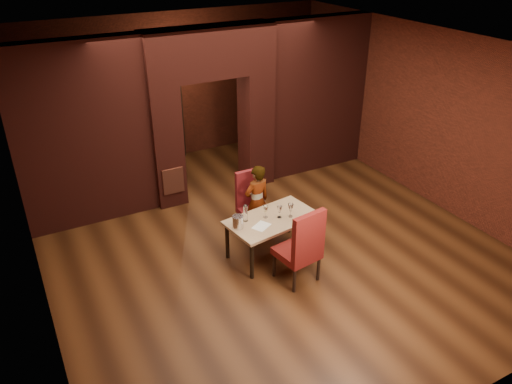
{
  "coord_description": "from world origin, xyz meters",
  "views": [
    {
      "loc": [
        -3.51,
        -6.29,
        4.72
      ],
      "look_at": [
        -0.12,
        0.0,
        0.91
      ],
      "focal_mm": 35.0,
      "sensor_mm": 36.0,
      "label": 1
    }
  ],
  "objects_px": {
    "wine_glass_a": "(266,212)",
    "potted_plant": "(288,211)",
    "chair_near": "(297,244)",
    "wine_bucket": "(238,222)",
    "water_bottle": "(245,213)",
    "wine_glass_c": "(291,210)",
    "chair_far": "(255,205)",
    "dining_table": "(272,236)",
    "person_seated": "(257,202)",
    "wine_glass_b": "(279,212)"
  },
  "relations": [
    {
      "from": "chair_far",
      "to": "wine_glass_c",
      "type": "relative_size",
      "value": 5.01
    },
    {
      "from": "wine_glass_c",
      "to": "water_bottle",
      "type": "distance_m",
      "value": 0.72
    },
    {
      "from": "chair_near",
      "to": "wine_glass_b",
      "type": "height_order",
      "value": "chair_near"
    },
    {
      "from": "wine_glass_a",
      "to": "water_bottle",
      "type": "xyz_separation_m",
      "value": [
        -0.33,
        0.05,
        0.04
      ]
    },
    {
      "from": "wine_glass_c",
      "to": "water_bottle",
      "type": "bearing_deg",
      "value": 162.74
    },
    {
      "from": "potted_plant",
      "to": "chair_far",
      "type": "bearing_deg",
      "value": -173.46
    },
    {
      "from": "wine_glass_a",
      "to": "person_seated",
      "type": "bearing_deg",
      "value": 76.19
    },
    {
      "from": "person_seated",
      "to": "chair_near",
      "type": "bearing_deg",
      "value": 80.55
    },
    {
      "from": "dining_table",
      "to": "wine_glass_a",
      "type": "height_order",
      "value": "wine_glass_a"
    },
    {
      "from": "dining_table",
      "to": "potted_plant",
      "type": "relative_size",
      "value": 3.78
    },
    {
      "from": "wine_glass_a",
      "to": "wine_bucket",
      "type": "distance_m",
      "value": 0.53
    },
    {
      "from": "wine_glass_c",
      "to": "wine_bucket",
      "type": "xyz_separation_m",
      "value": [
        -0.88,
        0.09,
        -0.01
      ]
    },
    {
      "from": "chair_far",
      "to": "wine_bucket",
      "type": "bearing_deg",
      "value": -134.21
    },
    {
      "from": "person_seated",
      "to": "wine_bucket",
      "type": "distance_m",
      "value": 0.9
    },
    {
      "from": "potted_plant",
      "to": "dining_table",
      "type": "bearing_deg",
      "value": -135.83
    },
    {
      "from": "dining_table",
      "to": "person_seated",
      "type": "bearing_deg",
      "value": 77.07
    },
    {
      "from": "chair_near",
      "to": "wine_bucket",
      "type": "distance_m",
      "value": 0.96
    },
    {
      "from": "wine_glass_a",
      "to": "wine_bucket",
      "type": "bearing_deg",
      "value": -171.65
    },
    {
      "from": "wine_glass_a",
      "to": "wine_glass_b",
      "type": "relative_size",
      "value": 0.99
    },
    {
      "from": "water_bottle",
      "to": "potted_plant",
      "type": "bearing_deg",
      "value": 28.13
    },
    {
      "from": "chair_far",
      "to": "water_bottle",
      "type": "relative_size",
      "value": 3.84
    },
    {
      "from": "person_seated",
      "to": "wine_glass_a",
      "type": "distance_m",
      "value": 0.55
    },
    {
      "from": "wine_bucket",
      "to": "wine_glass_a",
      "type": "bearing_deg",
      "value": 8.35
    },
    {
      "from": "chair_far",
      "to": "potted_plant",
      "type": "xyz_separation_m",
      "value": [
        0.73,
        0.08,
        -0.37
      ]
    },
    {
      "from": "chair_far",
      "to": "wine_glass_a",
      "type": "distance_m",
      "value": 0.66
    },
    {
      "from": "person_seated",
      "to": "wine_glass_c",
      "type": "distance_m",
      "value": 0.74
    },
    {
      "from": "potted_plant",
      "to": "person_seated",
      "type": "bearing_deg",
      "value": -167.7
    },
    {
      "from": "wine_glass_c",
      "to": "water_bottle",
      "type": "relative_size",
      "value": 0.77
    },
    {
      "from": "wine_glass_a",
      "to": "potted_plant",
      "type": "bearing_deg",
      "value": 38.48
    },
    {
      "from": "person_seated",
      "to": "wine_glass_b",
      "type": "distance_m",
      "value": 0.65
    },
    {
      "from": "chair_far",
      "to": "potted_plant",
      "type": "relative_size",
      "value": 2.95
    },
    {
      "from": "water_bottle",
      "to": "chair_far",
      "type": "bearing_deg",
      "value": 49.88
    },
    {
      "from": "water_bottle",
      "to": "potted_plant",
      "type": "xyz_separation_m",
      "value": [
        1.19,
        0.64,
        -0.63
      ]
    },
    {
      "from": "dining_table",
      "to": "chair_near",
      "type": "bearing_deg",
      "value": -98.28
    },
    {
      "from": "dining_table",
      "to": "wine_glass_b",
      "type": "relative_size",
      "value": 6.94
    },
    {
      "from": "chair_near",
      "to": "wine_glass_a",
      "type": "xyz_separation_m",
      "value": [
        -0.08,
        0.81,
        0.15
      ]
    },
    {
      "from": "chair_far",
      "to": "wine_bucket",
      "type": "height_order",
      "value": "chair_far"
    },
    {
      "from": "dining_table",
      "to": "wine_glass_c",
      "type": "distance_m",
      "value": 0.53
    },
    {
      "from": "wine_glass_b",
      "to": "wine_glass_c",
      "type": "bearing_deg",
      "value": -18.71
    },
    {
      "from": "person_seated",
      "to": "wine_glass_c",
      "type": "relative_size",
      "value": 5.91
    },
    {
      "from": "wine_glass_a",
      "to": "water_bottle",
      "type": "bearing_deg",
      "value": 171.45
    },
    {
      "from": "chair_near",
      "to": "person_seated",
      "type": "bearing_deg",
      "value": -100.2
    },
    {
      "from": "dining_table",
      "to": "wine_glass_a",
      "type": "relative_size",
      "value": 6.99
    },
    {
      "from": "person_seated",
      "to": "wine_glass_a",
      "type": "height_order",
      "value": "person_seated"
    },
    {
      "from": "chair_far",
      "to": "person_seated",
      "type": "bearing_deg",
      "value": -97.15
    },
    {
      "from": "chair_near",
      "to": "wine_bucket",
      "type": "xyz_separation_m",
      "value": [
        -0.6,
        0.73,
        0.16
      ]
    },
    {
      "from": "wine_bucket",
      "to": "potted_plant",
      "type": "bearing_deg",
      "value": 28.84
    },
    {
      "from": "dining_table",
      "to": "wine_glass_c",
      "type": "height_order",
      "value": "wine_glass_c"
    },
    {
      "from": "wine_glass_b",
      "to": "wine_glass_c",
      "type": "relative_size",
      "value": 0.92
    },
    {
      "from": "dining_table",
      "to": "person_seated",
      "type": "height_order",
      "value": "person_seated"
    }
  ]
}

